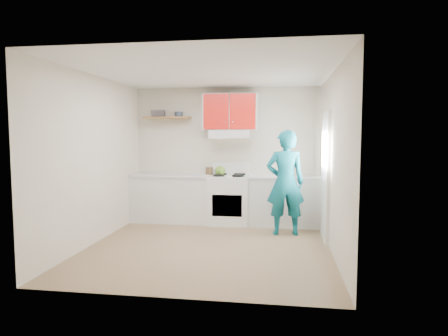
% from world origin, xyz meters
% --- Properties ---
extents(floor, '(3.80, 3.80, 0.00)m').
position_xyz_m(floor, '(0.00, 0.00, 0.00)').
color(floor, brown).
rests_on(floor, ground).
extents(ceiling, '(3.60, 3.80, 0.04)m').
position_xyz_m(ceiling, '(0.00, 0.00, 2.60)').
color(ceiling, white).
rests_on(ceiling, floor).
extents(back_wall, '(3.60, 0.04, 2.60)m').
position_xyz_m(back_wall, '(0.00, 1.90, 1.30)').
color(back_wall, beige).
rests_on(back_wall, floor).
extents(front_wall, '(3.60, 0.04, 2.60)m').
position_xyz_m(front_wall, '(0.00, -1.90, 1.30)').
color(front_wall, beige).
rests_on(front_wall, floor).
extents(left_wall, '(0.04, 3.80, 2.60)m').
position_xyz_m(left_wall, '(-1.80, 0.00, 1.30)').
color(left_wall, beige).
rests_on(left_wall, floor).
extents(right_wall, '(0.04, 3.80, 2.60)m').
position_xyz_m(right_wall, '(1.80, 0.00, 1.30)').
color(right_wall, beige).
rests_on(right_wall, floor).
extents(door, '(0.05, 0.85, 2.05)m').
position_xyz_m(door, '(1.78, 0.70, 1.02)').
color(door, white).
rests_on(door, floor).
extents(door_glass, '(0.01, 0.55, 0.95)m').
position_xyz_m(door_glass, '(1.75, 0.70, 1.45)').
color(door_glass, white).
rests_on(door_glass, door).
extents(counter_left, '(1.52, 0.60, 0.90)m').
position_xyz_m(counter_left, '(-1.04, 1.60, 0.45)').
color(counter_left, silver).
rests_on(counter_left, floor).
extents(counter_right, '(1.32, 0.60, 0.90)m').
position_xyz_m(counter_right, '(1.14, 1.60, 0.45)').
color(counter_right, silver).
rests_on(counter_right, floor).
extents(stove, '(0.76, 0.65, 0.92)m').
position_xyz_m(stove, '(0.10, 1.57, 0.46)').
color(stove, white).
rests_on(stove, floor).
extents(range_hood, '(0.76, 0.44, 0.15)m').
position_xyz_m(range_hood, '(0.10, 1.68, 1.70)').
color(range_hood, silver).
rests_on(range_hood, back_wall).
extents(upper_cabinets, '(1.02, 0.33, 0.70)m').
position_xyz_m(upper_cabinets, '(0.10, 1.73, 2.12)').
color(upper_cabinets, red).
rests_on(upper_cabinets, back_wall).
extents(shelf, '(0.90, 0.30, 0.04)m').
position_xyz_m(shelf, '(-1.15, 1.75, 2.02)').
color(shelf, brown).
rests_on(shelf, back_wall).
extents(books, '(0.27, 0.21, 0.13)m').
position_xyz_m(books, '(-1.32, 1.73, 2.10)').
color(books, '#393235').
rests_on(books, shelf).
extents(tin, '(0.21, 0.21, 0.10)m').
position_xyz_m(tin, '(-0.92, 1.77, 2.09)').
color(tin, '#333D4C').
rests_on(tin, shelf).
extents(kettle, '(0.23, 0.23, 0.17)m').
position_xyz_m(kettle, '(-0.09, 1.65, 1.01)').
color(kettle, '#619229').
rests_on(kettle, stove).
extents(crock, '(0.14, 0.14, 0.17)m').
position_xyz_m(crock, '(-0.30, 1.66, 0.98)').
color(crock, '#513823').
rests_on(crock, counter_left).
extents(cutting_board, '(0.36, 0.30, 0.02)m').
position_xyz_m(cutting_board, '(0.89, 1.52, 0.91)').
color(cutting_board, olive).
rests_on(cutting_board, counter_right).
extents(silicone_mat, '(0.33, 0.29, 0.01)m').
position_xyz_m(silicone_mat, '(1.54, 1.52, 0.90)').
color(silicone_mat, red).
rests_on(silicone_mat, counter_right).
extents(person, '(0.70, 0.51, 1.77)m').
position_xyz_m(person, '(1.14, 0.91, 0.88)').
color(person, '#0D6576').
rests_on(person, floor).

